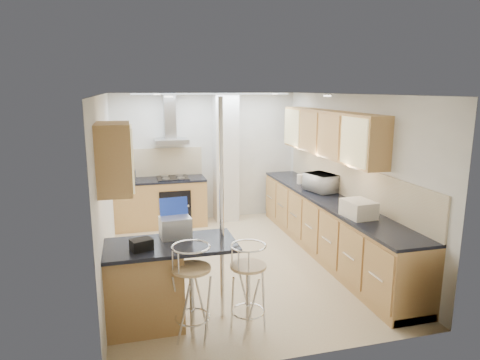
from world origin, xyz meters
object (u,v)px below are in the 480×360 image
object	(u,v)px
laptop	(175,227)
bread_bin	(359,209)
bar_stool_near	(192,292)
bar_stool_end	(248,288)
microwave	(321,183)

from	to	relation	value
laptop	bread_bin	size ratio (longest dim) A/B	0.79
laptop	bread_bin	xyz separation A→B (m)	(2.42, 0.22, -0.02)
bar_stool_near	bread_bin	world-z (taller)	bread_bin
bar_stool_near	bar_stool_end	size ratio (longest dim) A/B	1.05
bar_stool_near	bar_stool_end	distance (m)	0.60
bread_bin	bar_stool_near	bearing A→B (deg)	-166.40
microwave	bar_stool_end	distance (m)	2.96
microwave	laptop	xyz separation A→B (m)	(-2.57, -1.67, -0.01)
bar_stool_end	bread_bin	world-z (taller)	bread_bin
microwave	bread_bin	size ratio (longest dim) A/B	1.26
bar_stool_end	bread_bin	xyz separation A→B (m)	(1.73, 0.78, 0.54)
bread_bin	microwave	bearing A→B (deg)	79.62
bar_stool_end	bread_bin	bearing A→B (deg)	-16.66
bar_stool_near	bar_stool_end	xyz separation A→B (m)	(0.60, -0.01, -0.02)
microwave	bar_stool_end	bearing A→B (deg)	124.62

